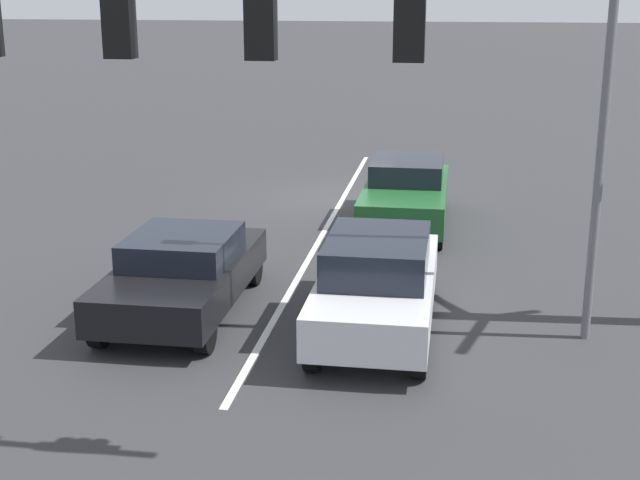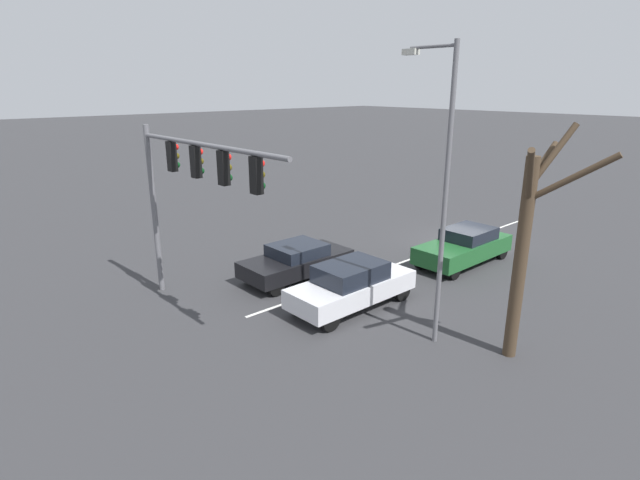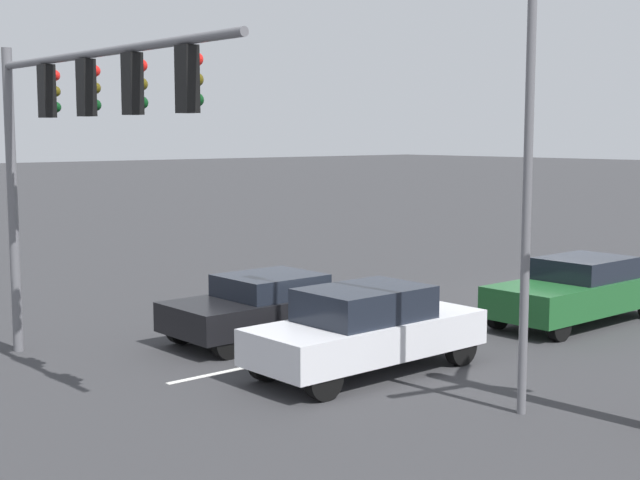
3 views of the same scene
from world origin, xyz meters
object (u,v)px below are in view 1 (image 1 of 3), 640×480
car_black_midlane_front (183,272)px  car_silver_leftlane_front (377,282)px  car_darkgreen_leftlane_second (406,193)px  street_lamp_left_shoulder (600,30)px  traffic_signal_gantry (73,66)px

car_black_midlane_front → car_silver_leftlane_front: (-3.35, 0.33, 0.10)m
car_black_midlane_front → car_darkgreen_leftlane_second: car_darkgreen_leftlane_second is taller
street_lamp_left_shoulder → car_darkgreen_leftlane_second: bearing=-64.7°
car_darkgreen_leftlane_second → traffic_signal_gantry: size_ratio=0.60×
car_silver_leftlane_front → traffic_signal_gantry: size_ratio=0.59×
car_darkgreen_leftlane_second → street_lamp_left_shoulder: street_lamp_left_shoulder is taller
car_darkgreen_leftlane_second → car_black_midlane_front: bearing=62.1°
street_lamp_left_shoulder → traffic_signal_gantry: bearing=34.9°
car_black_midlane_front → car_darkgreen_leftlane_second: 7.26m
car_darkgreen_leftlane_second → car_silver_leftlane_front: bearing=89.6°
car_black_midlane_front → car_silver_leftlane_front: size_ratio=0.96×
car_silver_leftlane_front → street_lamp_left_shoulder: street_lamp_left_shoulder is taller
traffic_signal_gantry → street_lamp_left_shoulder: size_ratio=0.94×
car_silver_leftlane_front → car_black_midlane_front: bearing=-5.6°
car_darkgreen_leftlane_second → traffic_signal_gantry: (3.10, 10.88, 3.80)m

